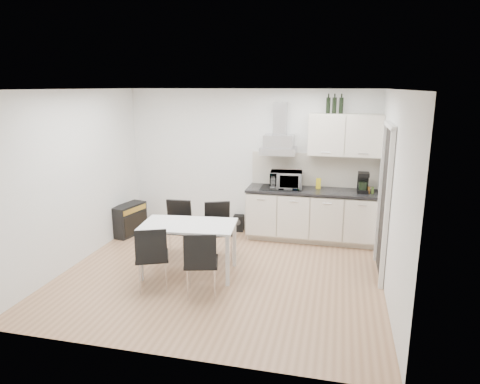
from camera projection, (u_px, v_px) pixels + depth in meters
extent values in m
plane|color=tan|center=(221.00, 274.00, 6.18)|extent=(4.50, 4.50, 0.00)
cube|color=white|center=(250.00, 162.00, 7.76)|extent=(4.50, 0.10, 2.60)
cube|color=white|center=(162.00, 234.00, 3.98)|extent=(4.50, 0.10, 2.60)
cube|color=white|center=(75.00, 179.00, 6.37)|extent=(0.10, 4.00, 2.60)
cube|color=white|center=(392.00, 196.00, 5.37)|extent=(0.10, 4.00, 2.60)
plane|color=white|center=(219.00, 89.00, 5.56)|extent=(4.50, 4.50, 0.00)
cube|color=white|center=(383.00, 203.00, 5.96)|extent=(0.08, 1.04, 2.10)
cube|color=beige|center=(310.00, 237.00, 7.56)|extent=(2.16, 0.52, 0.10)
cube|color=beige|center=(311.00, 214.00, 7.42)|extent=(2.20, 0.60, 0.76)
cube|color=black|center=(312.00, 191.00, 7.31)|extent=(2.22, 0.64, 0.04)
cube|color=beige|center=(314.00, 170.00, 7.52)|extent=(2.20, 0.02, 0.58)
cube|color=beige|center=(345.00, 135.00, 7.10)|extent=(1.20, 0.35, 0.70)
cube|color=silver|center=(279.00, 145.00, 7.35)|extent=(0.60, 0.46, 0.30)
cube|color=silver|center=(280.00, 118.00, 7.34)|extent=(0.22, 0.20, 0.55)
imported|color=silver|center=(286.00, 178.00, 7.35)|extent=(0.56, 0.34, 0.37)
cube|color=yellow|center=(318.00, 183.00, 7.36)|extent=(0.08, 0.04, 0.18)
cylinder|color=brown|center=(369.00, 190.00, 7.05)|extent=(0.04, 0.04, 0.11)
cylinder|color=#4C6626|center=(373.00, 190.00, 7.03)|extent=(0.04, 0.04, 0.11)
cylinder|color=black|center=(328.00, 104.00, 7.04)|extent=(0.07, 0.07, 0.32)
cylinder|color=black|center=(334.00, 104.00, 7.02)|extent=(0.07, 0.07, 0.32)
cylinder|color=black|center=(341.00, 104.00, 6.99)|extent=(0.07, 0.07, 0.32)
cube|color=white|center=(188.00, 225.00, 6.03)|extent=(1.39, 0.88, 0.03)
cube|color=white|center=(140.00, 256.00, 5.89)|extent=(0.05, 0.05, 0.72)
cube|color=white|center=(228.00, 261.00, 5.73)|extent=(0.05, 0.05, 0.72)
cube|color=white|center=(155.00, 240.00, 6.51)|extent=(0.05, 0.05, 0.72)
cube|color=white|center=(234.00, 244.00, 6.36)|extent=(0.05, 0.05, 0.72)
cube|color=black|center=(129.00, 219.00, 7.77)|extent=(0.43, 0.72, 0.56)
cube|color=gold|center=(136.00, 209.00, 7.69)|extent=(0.15, 0.60, 0.09)
cube|color=black|center=(239.00, 223.00, 7.98)|extent=(0.20, 0.18, 0.31)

